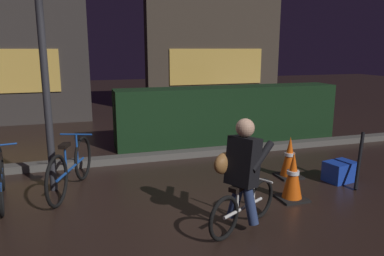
{
  "coord_description": "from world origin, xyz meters",
  "views": [
    {
      "loc": [
        -1.27,
        -4.11,
        1.96
      ],
      "look_at": [
        0.2,
        0.6,
        0.9
      ],
      "focal_mm": 34.72,
      "sensor_mm": 36.0,
      "label": 1
    }
  ],
  "objects_px": {
    "blue_crate": "(340,171)",
    "parked_bike_left_mid": "(1,178)",
    "traffic_cone_near": "(293,177)",
    "traffic_cone_far": "(290,158)",
    "cyclist": "(241,174)",
    "parked_bike_center_left": "(71,168)",
    "closed_umbrella": "(359,160)",
    "street_post": "(46,86)"
  },
  "relations": [
    {
      "from": "traffic_cone_far",
      "to": "closed_umbrella",
      "type": "height_order",
      "value": "closed_umbrella"
    },
    {
      "from": "parked_bike_left_mid",
      "to": "cyclist",
      "type": "bearing_deg",
      "value": -129.49
    },
    {
      "from": "parked_bike_center_left",
      "to": "traffic_cone_far",
      "type": "relative_size",
      "value": 2.47
    },
    {
      "from": "traffic_cone_near",
      "to": "closed_umbrella",
      "type": "height_order",
      "value": "closed_umbrella"
    },
    {
      "from": "closed_umbrella",
      "to": "parked_bike_center_left",
      "type": "bearing_deg",
      "value": 122.26
    },
    {
      "from": "street_post",
      "to": "blue_crate",
      "type": "distance_m",
      "value": 4.4
    },
    {
      "from": "parked_bike_center_left",
      "to": "cyclist",
      "type": "relative_size",
      "value": 1.27
    },
    {
      "from": "parked_bike_left_mid",
      "to": "parked_bike_center_left",
      "type": "height_order",
      "value": "parked_bike_center_left"
    },
    {
      "from": "parked_bike_left_mid",
      "to": "closed_umbrella",
      "type": "distance_m",
      "value": 4.92
    },
    {
      "from": "street_post",
      "to": "closed_umbrella",
      "type": "height_order",
      "value": "street_post"
    },
    {
      "from": "blue_crate",
      "to": "cyclist",
      "type": "bearing_deg",
      "value": -155.7
    },
    {
      "from": "cyclist",
      "to": "parked_bike_left_mid",
      "type": "bearing_deg",
      "value": 118.88
    },
    {
      "from": "street_post",
      "to": "blue_crate",
      "type": "relative_size",
      "value": 6.7
    },
    {
      "from": "blue_crate",
      "to": "traffic_cone_near",
      "type": "bearing_deg",
      "value": -159.55
    },
    {
      "from": "parked_bike_left_mid",
      "to": "cyclist",
      "type": "height_order",
      "value": "cyclist"
    },
    {
      "from": "parked_bike_center_left",
      "to": "blue_crate",
      "type": "xyz_separation_m",
      "value": [
        3.85,
        -0.76,
        -0.2
      ]
    },
    {
      "from": "parked_bike_left_mid",
      "to": "closed_umbrella",
      "type": "xyz_separation_m",
      "value": [
        4.83,
        -0.91,
        0.06
      ]
    },
    {
      "from": "street_post",
      "to": "parked_bike_center_left",
      "type": "height_order",
      "value": "street_post"
    },
    {
      "from": "parked_bike_center_left",
      "to": "traffic_cone_near",
      "type": "distance_m",
      "value": 3.01
    },
    {
      "from": "traffic_cone_near",
      "to": "blue_crate",
      "type": "height_order",
      "value": "traffic_cone_near"
    },
    {
      "from": "traffic_cone_near",
      "to": "cyclist",
      "type": "relative_size",
      "value": 0.53
    },
    {
      "from": "parked_bike_center_left",
      "to": "street_post",
      "type": "bearing_deg",
      "value": 80.61
    },
    {
      "from": "parked_bike_left_mid",
      "to": "closed_umbrella",
      "type": "bearing_deg",
      "value": -109.16
    },
    {
      "from": "parked_bike_center_left",
      "to": "closed_umbrella",
      "type": "bearing_deg",
      "value": -84.72
    },
    {
      "from": "cyclist",
      "to": "traffic_cone_near",
      "type": "bearing_deg",
      "value": -1.88
    },
    {
      "from": "parked_bike_left_mid",
      "to": "traffic_cone_near",
      "type": "relative_size",
      "value": 2.33
    },
    {
      "from": "traffic_cone_near",
      "to": "parked_bike_center_left",
      "type": "bearing_deg",
      "value": 157.3
    },
    {
      "from": "blue_crate",
      "to": "parked_bike_left_mid",
      "type": "bearing_deg",
      "value": 171.99
    },
    {
      "from": "parked_bike_left_mid",
      "to": "cyclist",
      "type": "distance_m",
      "value": 3.11
    },
    {
      "from": "traffic_cone_near",
      "to": "blue_crate",
      "type": "bearing_deg",
      "value": 20.45
    },
    {
      "from": "traffic_cone_near",
      "to": "blue_crate",
      "type": "xyz_separation_m",
      "value": [
        1.07,
        0.4,
        -0.17
      ]
    },
    {
      "from": "street_post",
      "to": "traffic_cone_near",
      "type": "height_order",
      "value": "street_post"
    },
    {
      "from": "traffic_cone_near",
      "to": "blue_crate",
      "type": "distance_m",
      "value": 1.16
    },
    {
      "from": "street_post",
      "to": "closed_umbrella",
      "type": "distance_m",
      "value": 4.5
    },
    {
      "from": "traffic_cone_near",
      "to": "traffic_cone_far",
      "type": "relative_size",
      "value": 1.02
    },
    {
      "from": "cyclist",
      "to": "closed_umbrella",
      "type": "relative_size",
      "value": 1.47
    },
    {
      "from": "cyclist",
      "to": "street_post",
      "type": "bearing_deg",
      "value": 107.9
    },
    {
      "from": "street_post",
      "to": "traffic_cone_far",
      "type": "distance_m",
      "value": 3.69
    },
    {
      "from": "traffic_cone_near",
      "to": "traffic_cone_far",
      "type": "distance_m",
      "value": 0.9
    },
    {
      "from": "cyclist",
      "to": "parked_bike_center_left",
      "type": "bearing_deg",
      "value": 106.4
    },
    {
      "from": "parked_bike_center_left",
      "to": "closed_umbrella",
      "type": "xyz_separation_m",
      "value": [
        3.96,
        -1.01,
        0.04
      ]
    },
    {
      "from": "street_post",
      "to": "traffic_cone_near",
      "type": "relative_size",
      "value": 4.48
    }
  ]
}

